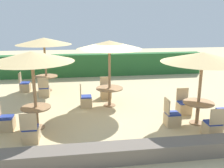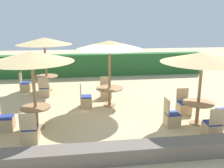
# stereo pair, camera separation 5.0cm
# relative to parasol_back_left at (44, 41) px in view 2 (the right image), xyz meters

# --- Properties ---
(ground_plane) EXTENTS (40.00, 40.00, 0.00)m
(ground_plane) POSITION_rel_parasol_back_left_xyz_m (2.86, -3.20, -2.41)
(ground_plane) COLOR #C6B284
(hedge_row) EXTENTS (13.00, 0.70, 1.35)m
(hedge_row) POSITION_rel_parasol_back_left_xyz_m (2.86, 3.00, -1.73)
(hedge_row) COLOR #28602D
(hedge_row) RESTS_ON ground_plane
(stone_border) EXTENTS (10.00, 0.56, 0.41)m
(stone_border) POSITION_rel_parasol_back_left_xyz_m (2.86, -6.70, -2.20)
(stone_border) COLOR #6B6056
(stone_border) RESTS_ON ground_plane
(parasol_back_left) EXTENTS (2.60, 2.60, 2.58)m
(parasol_back_left) POSITION_rel_parasol_back_left_xyz_m (0.00, 0.00, 0.00)
(parasol_back_left) COLOR #93704C
(parasol_back_left) RESTS_ON ground_plane
(round_table_back_left) EXTENTS (1.08, 1.08, 0.74)m
(round_table_back_left) POSITION_rel_parasol_back_left_xyz_m (0.00, 0.00, -1.82)
(round_table_back_left) COLOR #93704C
(round_table_back_left) RESTS_ON ground_plane
(patio_chair_back_left_south) EXTENTS (0.46, 0.46, 0.93)m
(patio_chair_back_left_south) POSITION_rel_parasol_back_left_xyz_m (-0.01, -0.97, -2.14)
(patio_chair_back_left_south) COLOR tan
(patio_chair_back_left_south) RESTS_ON ground_plane
(patio_chair_back_left_west) EXTENTS (0.46, 0.46, 0.93)m
(patio_chair_back_left_west) POSITION_rel_parasol_back_left_xyz_m (-1.05, 0.03, -2.14)
(patio_chair_back_left_west) COLOR tan
(patio_chair_back_left_west) RESTS_ON ground_plane
(parasol_front_right) EXTENTS (2.65, 2.65, 2.42)m
(parasol_front_right) POSITION_rel_parasol_back_left_xyz_m (5.43, -4.82, -0.16)
(parasol_front_right) COLOR #93704C
(parasol_front_right) RESTS_ON ground_plane
(round_table_front_right) EXTENTS (1.01, 1.01, 0.76)m
(round_table_front_right) POSITION_rel_parasol_back_left_xyz_m (5.43, -4.82, -1.82)
(round_table_front_right) COLOR #93704C
(round_table_front_right) RESTS_ON ground_plane
(patio_chair_front_right_east) EXTENTS (0.46, 0.46, 0.93)m
(patio_chair_front_right_east) POSITION_rel_parasol_back_left_xyz_m (6.42, -4.83, -2.14)
(patio_chair_front_right_east) COLOR tan
(patio_chair_front_right_east) RESTS_ON ground_plane
(patio_chair_front_right_west) EXTENTS (0.46, 0.46, 0.93)m
(patio_chair_front_right_west) POSITION_rel_parasol_back_left_xyz_m (4.52, -4.86, -2.14)
(patio_chair_front_right_west) COLOR tan
(patio_chair_front_right_west) RESTS_ON ground_plane
(patio_chair_front_right_north) EXTENTS (0.46, 0.46, 0.93)m
(patio_chair_front_right_north) POSITION_rel_parasol_back_left_xyz_m (5.38, -3.86, -2.14)
(patio_chair_front_right_north) COLOR tan
(patio_chair_front_right_north) RESTS_ON ground_plane
(patio_chair_front_right_south) EXTENTS (0.46, 0.46, 0.93)m
(patio_chair_front_right_south) POSITION_rel_parasol_back_left_xyz_m (5.45, -5.77, -2.14)
(patio_chair_front_right_south) COLOR tan
(patio_chair_front_right_south) RESTS_ON ground_plane
(parasol_front_left) EXTENTS (2.58, 2.58, 2.49)m
(parasol_front_left) POSITION_rel_parasol_back_left_xyz_m (0.14, -4.42, -0.09)
(parasol_front_left) COLOR #93704C
(parasol_front_left) RESTS_ON ground_plane
(round_table_front_left) EXTENTS (0.94, 0.94, 0.72)m
(round_table_front_left) POSITION_rel_parasol_back_left_xyz_m (0.14, -4.42, -1.87)
(round_table_front_left) COLOR #93704C
(round_table_front_left) RESTS_ON ground_plane
(patio_chair_front_left_west) EXTENTS (0.46, 0.46, 0.93)m
(patio_chair_front_left_west) POSITION_rel_parasol_back_left_xyz_m (-0.81, -4.44, -2.14)
(patio_chair_front_left_west) COLOR tan
(patio_chair_front_left_west) RESTS_ON ground_plane
(patio_chair_front_left_south) EXTENTS (0.46, 0.46, 0.93)m
(patio_chair_front_left_south) POSITION_rel_parasol_back_left_xyz_m (0.10, -5.36, -2.14)
(patio_chair_front_left_south) COLOR tan
(patio_chair_front_left_south) RESTS_ON ground_plane
(parasol_center) EXTENTS (2.54, 2.54, 2.63)m
(parasol_center) POSITION_rel_parasol_back_left_xyz_m (2.75, -2.63, 0.05)
(parasol_center) COLOR #93704C
(parasol_center) RESTS_ON ground_plane
(round_table_center) EXTENTS (1.08, 1.08, 0.75)m
(round_table_center) POSITION_rel_parasol_back_left_xyz_m (2.75, -2.63, -1.81)
(round_table_center) COLOR #93704C
(round_table_center) RESTS_ON ground_plane
(patio_chair_center_west) EXTENTS (0.46, 0.46, 0.93)m
(patio_chair_center_west) POSITION_rel_parasol_back_left_xyz_m (1.79, -2.61, -2.14)
(patio_chair_center_west) COLOR tan
(patio_chair_center_west) RESTS_ON ground_plane
(patio_chair_center_north) EXTENTS (0.46, 0.46, 0.93)m
(patio_chair_center_north) POSITION_rel_parasol_back_left_xyz_m (2.72, -1.58, -2.14)
(patio_chair_center_north) COLOR tan
(patio_chair_center_north) RESTS_ON ground_plane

